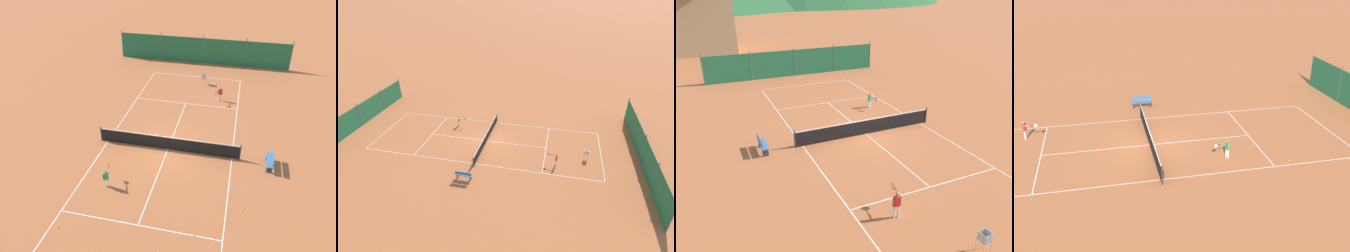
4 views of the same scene
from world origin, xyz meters
TOP-DOWN VIEW (x-y plane):
  - ground_plane at (0.00, 0.00)m, footprint 600.00×600.00m
  - court_line_markings at (0.00, 0.00)m, footprint 8.25×23.85m
  - tennis_net at (0.00, 0.00)m, footprint 9.18×0.08m
  - windscreen_fence_near at (-0.00, -15.50)m, footprint 17.28×0.08m
  - player_far_service at (-2.57, -7.50)m, footprint 0.50×0.97m
  - player_near_baseline at (2.51, 4.09)m, footprint 0.35×0.98m
  - tennis_ball_far_corner at (-2.74, 6.39)m, footprint 0.07×0.07m
  - tennis_ball_alley_right at (0.01, 1.08)m, footprint 0.07×0.07m
  - tennis_ball_service_box at (3.87, -9.18)m, footprint 0.07×0.07m
  - tennis_ball_near_corner at (-1.35, 7.64)m, footprint 0.07×0.07m
  - tennis_ball_mid_court at (3.71, 7.42)m, footprint 0.07×0.07m
  - tennis_ball_alley_left at (-4.95, 4.16)m, footprint 0.07×0.07m
  - ball_hopper at (-0.88, -10.41)m, footprint 0.36×0.36m
  - courtside_bench at (-6.34, 0.28)m, footprint 0.36×1.50m

SIDE VIEW (x-z plane):
  - ground_plane at x=0.00m, z-range 0.00..0.00m
  - court_line_markings at x=0.00m, z-range 0.00..0.01m
  - tennis_ball_far_corner at x=-2.74m, z-range 0.00..0.07m
  - tennis_ball_alley_right at x=0.01m, z-range 0.00..0.07m
  - tennis_ball_service_box at x=3.87m, z-range 0.00..0.07m
  - tennis_ball_near_corner at x=-1.35m, z-range 0.00..0.07m
  - tennis_ball_mid_court at x=3.71m, z-range 0.00..0.07m
  - tennis_ball_alley_left at x=-4.95m, z-range 0.00..0.07m
  - courtside_bench at x=-6.34m, z-range 0.03..0.87m
  - tennis_net at x=0.00m, z-range -0.03..1.03m
  - player_near_baseline at x=2.51m, z-range 0.10..1.20m
  - ball_hopper at x=-0.88m, z-range 0.21..1.10m
  - player_far_service at x=-2.57m, z-range 0.10..1.28m
  - windscreen_fence_near at x=0.00m, z-range -0.14..2.76m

